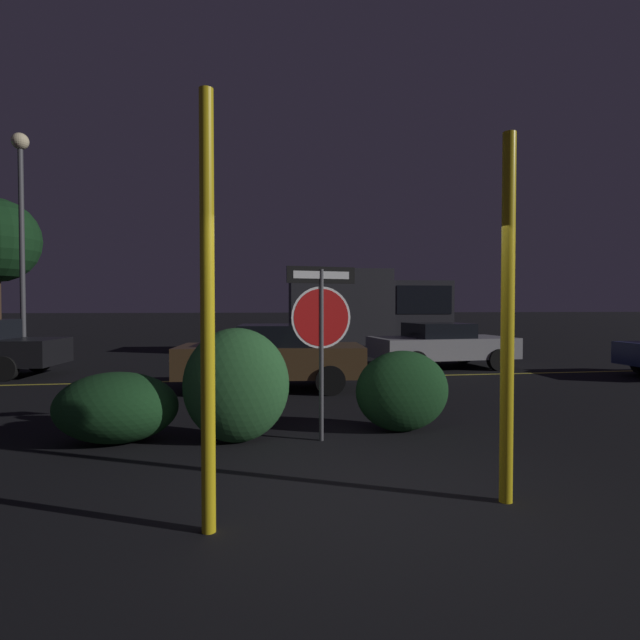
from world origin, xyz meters
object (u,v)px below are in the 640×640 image
object	(u,v)px
passing_car_3	(441,345)
delivery_truck	(370,308)
yellow_pole_right	(508,319)
hedge_bush_3	(402,391)
yellow_pole_left	(207,313)
hedge_bush_1	(116,407)
hedge_bush_2	(237,385)
passing_car_2	(272,356)
stop_sign	(321,317)
street_lamp	(21,204)

from	to	relation	value
passing_car_3	delivery_truck	xyz separation A→B (m)	(-0.93, 4.46, 1.03)
yellow_pole_right	passing_car_3	size ratio (longest dim) A/B	0.80
hedge_bush_3	yellow_pole_left	bearing A→B (deg)	-131.96
hedge_bush_3	delivery_truck	bearing A→B (deg)	77.51
hedge_bush_1	delivery_truck	xyz separation A→B (m)	(6.37, 11.28, 1.23)
passing_car_3	delivery_truck	size ratio (longest dim) A/B	0.70
hedge_bush_2	delivery_truck	size ratio (longest dim) A/B	0.25
yellow_pole_left	hedge_bush_2	distance (m)	2.78
passing_car_2	stop_sign	bearing A→B (deg)	-169.02
hedge_bush_1	hedge_bush_3	distance (m)	3.87
delivery_truck	street_lamp	world-z (taller)	street_lamp
yellow_pole_right	hedge_bush_2	xyz separation A→B (m)	(-2.44, 2.40, -0.92)
yellow_pole_right	street_lamp	xyz separation A→B (m)	(-9.31, 13.16, 3.37)
yellow_pole_left	passing_car_3	xyz separation A→B (m)	(5.95, 9.64, -1.06)
delivery_truck	passing_car_2	bearing A→B (deg)	-25.94
yellow_pole_right	hedge_bush_2	bearing A→B (deg)	135.42
hedge_bush_1	passing_car_2	xyz separation A→B (m)	(2.26, 3.90, 0.24)
hedge_bush_1	yellow_pole_left	bearing A→B (deg)	-64.37
hedge_bush_2	stop_sign	bearing A→B (deg)	-4.86
hedge_bush_1	passing_car_2	distance (m)	4.52
stop_sign	yellow_pole_left	bearing A→B (deg)	-126.64
hedge_bush_1	street_lamp	distance (m)	12.66
yellow_pole_left	hedge_bush_1	xyz separation A→B (m)	(-1.35, 2.82, -1.27)
hedge_bush_1	passing_car_2	size ratio (longest dim) A/B	0.38
yellow_pole_left	passing_car_2	distance (m)	6.86
hedge_bush_2	delivery_truck	bearing A→B (deg)	67.24
yellow_pole_left	delivery_truck	size ratio (longest dim) A/B	0.58
street_lamp	hedge_bush_2	bearing A→B (deg)	-57.42
hedge_bush_1	street_lamp	xyz separation A→B (m)	(-5.32, 10.54, 4.58)
hedge_bush_1	hedge_bush_2	xyz separation A→B (m)	(1.55, -0.22, 0.29)
yellow_pole_right	hedge_bush_1	size ratio (longest dim) A/B	2.12
passing_car_3	delivery_truck	bearing A→B (deg)	-172.82
hedge_bush_1	passing_car_2	bearing A→B (deg)	59.85
yellow_pole_right	hedge_bush_3	world-z (taller)	yellow_pole_right
hedge_bush_1	passing_car_3	world-z (taller)	passing_car_3
hedge_bush_1	passing_car_3	size ratio (longest dim) A/B	0.38
stop_sign	yellow_pole_left	distance (m)	2.82
yellow_pole_left	hedge_bush_2	xyz separation A→B (m)	(0.20, 2.60, -0.98)
yellow_pole_left	delivery_truck	world-z (taller)	yellow_pole_left
hedge_bush_3	street_lamp	world-z (taller)	street_lamp
yellow_pole_left	passing_car_2	world-z (taller)	yellow_pole_left
stop_sign	street_lamp	world-z (taller)	street_lamp
delivery_truck	street_lamp	bearing A→B (deg)	-83.20
yellow_pole_right	street_lamp	world-z (taller)	street_lamp
passing_car_3	delivery_truck	world-z (taller)	delivery_truck
stop_sign	yellow_pole_right	xyz separation A→B (m)	(1.33, -2.31, 0.03)
hedge_bush_2	hedge_bush_1	bearing A→B (deg)	171.81
stop_sign	hedge_bush_1	world-z (taller)	stop_sign
yellow_pole_left	yellow_pole_right	distance (m)	2.64
stop_sign	yellow_pole_left	size ratio (longest dim) A/B	0.67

